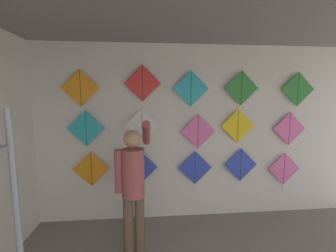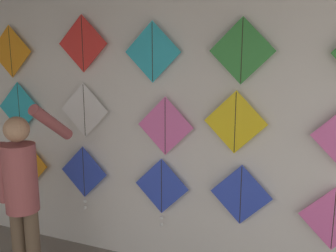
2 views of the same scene
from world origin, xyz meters
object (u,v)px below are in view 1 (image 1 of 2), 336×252
object	(u,v)px
kite_14	(298,89)
kite_5	(86,128)
kite_2	(195,169)
kite_6	(142,126)
kite_12	(191,89)
kite_13	(241,88)
kite_8	(238,126)
kite_7	(198,132)
kite_1	(140,169)
kite_0	(92,172)
kite_4	(284,170)
kite_10	(80,88)
kite_11	(142,83)
kite_9	(289,129)
shopkeeper	(133,181)
kite_3	(241,165)

from	to	relation	value
kite_14	kite_5	bearing A→B (deg)	180.00
kite_2	kite_6	bearing A→B (deg)	179.95
kite_12	kite_13	size ratio (longest dim) A/B	1.00
kite_8	kite_13	distance (m)	0.60
kite_13	kite_14	distance (m)	0.95
kite_7	kite_14	world-z (taller)	kite_14
kite_1	kite_6	bearing A→B (deg)	0.91
kite_0	kite_4	distance (m)	3.17
kite_10	kite_11	xyz separation A→B (m)	(0.92, 0.00, 0.08)
kite_2	kite_9	bearing A→B (deg)	0.02
shopkeeper	kite_6	bearing A→B (deg)	75.19
kite_6	kite_11	world-z (taller)	kite_11
kite_8	shopkeeper	bearing A→B (deg)	-153.60
kite_9	kite_13	world-z (taller)	kite_13
kite_9	kite_10	bearing A→B (deg)	180.00
kite_0	kite_7	xyz separation A→B (m)	(1.68, 0.00, 0.61)
kite_10	kite_11	world-z (taller)	kite_11
kite_1	kite_11	distance (m)	1.34
kite_2	kite_3	bearing A→B (deg)	0.05
kite_1	kite_8	size ratio (longest dim) A/B	1.25
kite_5	kite_8	xyz separation A→B (m)	(2.38, 0.00, 0.01)
kite_2	kite_9	size ratio (longest dim) A/B	1.25
kite_6	shopkeeper	bearing A→B (deg)	-96.94
kite_4	kite_8	bearing A→B (deg)	179.95
kite_2	kite_6	xyz separation A→B (m)	(-0.84, 0.00, 0.72)
kite_1	kite_8	distance (m)	1.72
kite_0	kite_6	bearing A→B (deg)	0.07
kite_8	kite_12	distance (m)	0.98
kite_4	kite_12	xyz separation A→B (m)	(-1.61, 0.00, 1.36)
kite_4	kite_5	distance (m)	3.31
kite_13	kite_14	size ratio (longest dim) A/B	1.00
kite_7	kite_1	bearing A→B (deg)	-179.96
kite_4	kite_7	bearing A→B (deg)	179.97
kite_3	kite_5	xyz separation A→B (m)	(-2.46, 0.00, 0.64)
kite_2	kite_9	xyz separation A→B (m)	(1.58, 0.00, 0.65)
shopkeeper	kite_0	bearing A→B (deg)	122.82
kite_0	kite_8	bearing A→B (deg)	0.02
kite_8	kite_14	world-z (taller)	kite_14
kite_9	kite_11	bearing A→B (deg)	180.00
kite_4	kite_5	xyz separation A→B (m)	(-3.22, 0.00, 0.76)
kite_6	kite_8	world-z (taller)	kite_6
kite_4	kite_6	size ratio (longest dim) A/B	1.25
kite_6	kite_13	distance (m)	1.68
kite_3	kite_10	world-z (taller)	kite_10
kite_1	kite_9	bearing A→B (deg)	0.02
kite_4	kite_10	distance (m)	3.55
kite_4	kite_12	bearing A→B (deg)	179.98
kite_5	kite_8	size ratio (longest dim) A/B	1.00
kite_13	kite_0	bearing A→B (deg)	-179.98
kite_0	kite_11	xyz separation A→B (m)	(0.81, 0.00, 1.36)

